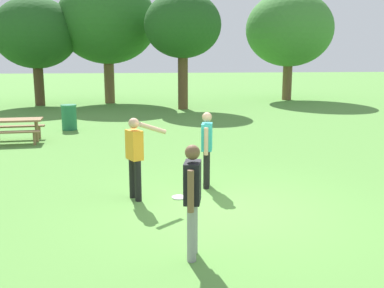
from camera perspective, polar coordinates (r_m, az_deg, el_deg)
name	(u,v)px	position (r m, az deg, el deg)	size (l,w,h in m)	color
ground_plane	(228,209)	(8.48, 4.54, -8.29)	(120.00, 120.00, 0.00)	#568E3D
person_thrower	(207,145)	(9.61, 1.90, -0.07)	(0.29, 0.60, 1.64)	black
person_catcher	(192,194)	(6.27, 0.05, -6.37)	(0.29, 0.60, 1.64)	gray
person_bystander	(135,152)	(8.84, -7.25, -1.04)	(0.82, 0.56, 1.64)	black
frisbee	(179,197)	(9.09, -1.69, -6.80)	(0.29, 0.29, 0.03)	white
picnic_table_near	(15,125)	(15.66, -21.61, 2.22)	(1.82, 1.56, 0.77)	olive
trash_can_beside_table	(69,117)	(17.64, -15.38, 3.30)	(0.59, 0.59, 0.96)	#237047
tree_broad_center	(36,33)	(26.51, -19.30, 13.16)	(4.53, 4.53, 5.88)	#4C3823
tree_far_right	(107,22)	(26.80, -10.75, 15.06)	(5.63, 5.63, 7.05)	brown
tree_slender_mid	(183,26)	(23.41, -1.19, 14.81)	(3.91, 3.91, 5.94)	brown
tree_back_left	(289,30)	(28.78, 12.29, 14.05)	(5.30, 5.30, 6.56)	brown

